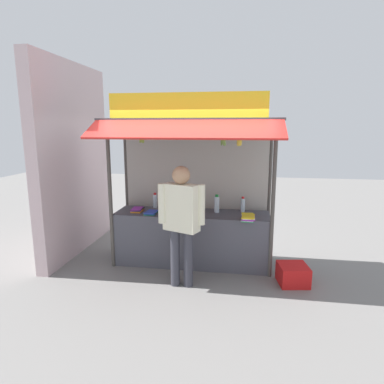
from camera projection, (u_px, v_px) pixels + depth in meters
The scene contains 16 objects.
ground_plane at pixel (192, 262), 5.60m from camera, with size 20.00×20.00×0.00m, color slate.
stall_counter at pixel (192, 238), 5.52m from camera, with size 2.52×0.68×0.87m, color #4C4C56.
stall_structure at pixel (193, 165), 5.37m from camera, with size 2.72×1.50×2.73m.
water_bottle_front_left at pixel (243, 205), 5.49m from camera, with size 0.07×0.07×0.25m.
water_bottle_right at pixel (217, 204), 5.44m from camera, with size 0.08×0.08×0.30m.
water_bottle_far_left at pixel (155, 201), 5.76m from camera, with size 0.07×0.07×0.26m.
magazine_stack_front_right at pixel (169, 212), 5.40m from camera, with size 0.25×0.29×0.05m.
magazine_stack_mid_right at pixel (137, 210), 5.53m from camera, with size 0.19×0.29×0.05m.
magazine_stack_center at pixel (248, 217), 5.03m from camera, with size 0.22×0.32×0.07m.
magazine_stack_back_right at pixel (151, 212), 5.38m from camera, with size 0.20×0.28×0.04m.
banana_bunch_inner_left at pixel (223, 141), 4.70m from camera, with size 0.10×0.10×0.26m.
banana_bunch_rightmost at pixel (142, 138), 4.87m from camera, with size 0.10×0.09×0.23m.
banana_bunch_leftmost at pixel (239, 142), 4.66m from camera, with size 0.09×0.09×0.26m.
vendor_person at pixel (181, 215), 4.59m from camera, with size 0.66×0.38×1.74m.
plastic_crate at pixel (293, 274), 4.82m from camera, with size 0.41×0.41×0.29m, color red.
neighbour_wall at pixel (74, 160), 5.90m from camera, with size 0.20×2.40×3.35m, color beige.
Camera 1 is at (0.81, -5.20, 2.26)m, focal length 30.89 mm.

